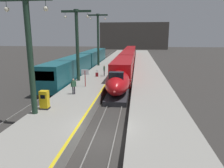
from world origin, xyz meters
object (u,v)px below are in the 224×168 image
object	(u,v)px
passenger_near_edge	(104,70)
rolling_suitcase	(97,75)
highspeed_train_main	(127,59)
passenger_mid_platform	(74,85)
ticket_machine_yellow	(44,101)
station_column_near	(29,45)
station_column_far	(98,35)
regional_train_adjacent	(84,62)
departure_info_board	(85,74)
station_column_mid	(77,39)

from	to	relation	value
passenger_near_edge	rolling_suitcase	world-z (taller)	passenger_near_edge
highspeed_train_main	passenger_mid_platform	world-z (taller)	highspeed_train_main
passenger_near_edge	ticket_machine_yellow	xyz separation A→B (m)	(-2.72, -15.57, -0.25)
highspeed_train_main	station_column_near	world-z (taller)	station_column_near
highspeed_train_main	station_column_near	xyz separation A→B (m)	(-5.90, -33.01, 4.50)
station_column_far	station_column_near	bearing A→B (deg)	-90.00
regional_train_adjacent	departure_info_board	bearing A→B (deg)	-75.53
passenger_mid_platform	ticket_machine_yellow	bearing A→B (deg)	-102.62
passenger_near_edge	departure_info_board	world-z (taller)	departure_info_board
regional_train_adjacent	passenger_mid_platform	bearing A→B (deg)	-79.25
departure_info_board	station_column_far	bearing A→B (deg)	95.47
passenger_near_edge	departure_info_board	xyz separation A→B (m)	(-1.25, -7.13, 0.52)
regional_train_adjacent	passenger_near_edge	distance (m)	9.96
highspeed_train_main	station_column_far	bearing A→B (deg)	-142.94
rolling_suitcase	departure_info_board	xyz separation A→B (m)	(-0.20, -6.56, 1.20)
station_column_far	passenger_near_edge	xyz separation A→B (m)	(3.07, -11.87, -5.19)
station_column_mid	station_column_far	xyz separation A→B (m)	(0.00, 15.56, 0.49)
passenger_mid_platform	departure_info_board	world-z (taller)	departure_info_board
station_column_near	passenger_mid_platform	world-z (taller)	station_column_near
passenger_near_edge	ticket_machine_yellow	world-z (taller)	passenger_near_edge
station_column_mid	passenger_near_edge	xyz separation A→B (m)	(3.07, 3.68, -4.70)
station_column_mid	departure_info_board	bearing A→B (deg)	-62.16
station_column_mid	passenger_near_edge	bearing A→B (deg)	50.20
departure_info_board	rolling_suitcase	bearing A→B (deg)	88.22
station_column_near	regional_train_adjacent	bearing A→B (deg)	95.00
regional_train_adjacent	passenger_mid_platform	xyz separation A→B (m)	(3.64, -19.16, -0.09)
regional_train_adjacent	passenger_near_edge	world-z (taller)	regional_train_adjacent
ticket_machine_yellow	departure_info_board	size ratio (longest dim) A/B	0.75
highspeed_train_main	ticket_machine_yellow	xyz separation A→B (m)	(-5.55, -31.89, -0.16)
station_column_far	ticket_machine_yellow	size ratio (longest dim) A/B	6.51
regional_train_adjacent	rolling_suitcase	bearing A→B (deg)	-64.89
regional_train_adjacent	ticket_machine_yellow	size ratio (longest dim) A/B	22.87
station_column_near	passenger_near_edge	xyz separation A→B (m)	(3.07, 16.68, -4.41)
highspeed_train_main	rolling_suitcase	distance (m)	17.34
highspeed_train_main	regional_train_adjacent	distance (m)	11.30
ticket_machine_yellow	departure_info_board	bearing A→B (deg)	80.12
rolling_suitcase	ticket_machine_yellow	xyz separation A→B (m)	(-1.67, -15.00, 0.44)
departure_info_board	station_column_near	bearing A→B (deg)	-100.78
highspeed_train_main	station_column_near	distance (m)	33.83
regional_train_adjacent	station_column_far	size ratio (longest dim) A/B	3.51
passenger_mid_platform	rolling_suitcase	size ratio (longest dim) A/B	1.72
station_column_far	departure_info_board	size ratio (longest dim) A/B	4.91
highspeed_train_main	rolling_suitcase	world-z (taller)	highspeed_train_main
station_column_near	rolling_suitcase	size ratio (longest dim) A/B	9.12
ticket_machine_yellow	station_column_far	bearing A→B (deg)	90.73
highspeed_train_main	rolling_suitcase	bearing A→B (deg)	-102.93
station_column_mid	departure_info_board	size ratio (longest dim) A/B	4.48
station_column_far	ticket_machine_yellow	distance (m)	27.97
rolling_suitcase	passenger_mid_platform	bearing A→B (deg)	-93.31
station_column_near	station_column_mid	size ratio (longest dim) A/B	0.94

